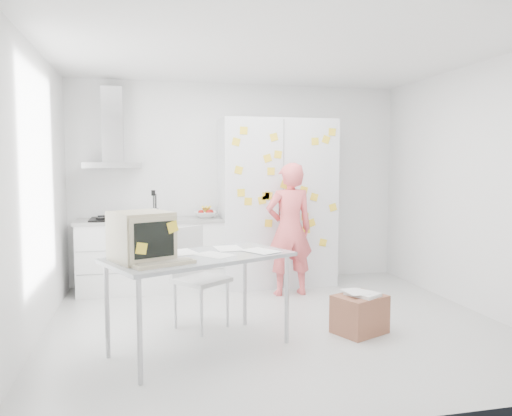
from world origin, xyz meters
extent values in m
cube|color=silver|center=(0.00, 0.00, -0.01)|extent=(4.50, 4.00, 0.02)
cube|color=white|center=(0.00, 2.00, 1.35)|extent=(4.50, 0.02, 2.70)
cube|color=white|center=(-2.25, 0.00, 1.35)|extent=(0.02, 4.00, 2.70)
cube|color=white|center=(2.25, 0.00, 1.35)|extent=(0.02, 4.00, 2.70)
cube|color=white|center=(0.00, 0.00, 2.70)|extent=(4.50, 4.00, 0.02)
cube|color=white|center=(-1.20, 1.70, 0.44)|extent=(1.80, 0.60, 0.88)
cube|color=gray|center=(-1.20, 1.40, 0.58)|extent=(1.76, 0.01, 0.01)
cube|color=gray|center=(-1.20, 1.40, 0.30)|extent=(1.76, 0.01, 0.01)
cube|color=#9E9E99|center=(-1.20, 1.70, 0.90)|extent=(1.84, 0.63, 0.04)
cube|color=black|center=(-1.65, 1.70, 0.93)|extent=(0.58, 0.50, 0.03)
cylinder|color=black|center=(-1.79, 1.58, 0.95)|extent=(0.14, 0.14, 0.02)
cylinder|color=black|center=(-1.51, 1.58, 0.95)|extent=(0.14, 0.14, 0.02)
cylinder|color=black|center=(-1.79, 1.82, 0.95)|extent=(0.14, 0.14, 0.02)
cylinder|color=black|center=(-1.51, 1.82, 0.95)|extent=(0.14, 0.14, 0.02)
cylinder|color=silver|center=(-1.15, 1.70, 0.99)|extent=(0.10, 0.10, 0.14)
cylinder|color=black|center=(-1.16, 1.71, 1.09)|extent=(0.01, 0.01, 0.30)
cylinder|color=black|center=(-1.13, 1.69, 1.09)|extent=(0.01, 0.01, 0.30)
cylinder|color=black|center=(-1.15, 1.72, 1.09)|extent=(0.01, 0.01, 0.30)
cube|color=black|center=(-1.16, 1.71, 1.25)|extent=(0.05, 0.01, 0.07)
imported|color=white|center=(-0.50, 1.70, 0.96)|extent=(0.31, 0.31, 0.08)
sphere|color=#B2140F|center=(-0.56, 1.72, 0.99)|extent=(0.08, 0.08, 0.08)
sphere|color=#B2140F|center=(-0.47, 1.65, 0.99)|extent=(0.08, 0.08, 0.08)
sphere|color=#B2140F|center=(-0.43, 1.74, 0.99)|extent=(0.08, 0.08, 0.08)
cylinder|color=yellow|center=(-0.52, 1.72, 1.03)|extent=(0.09, 0.17, 0.10)
cylinder|color=yellow|center=(-0.49, 1.72, 1.03)|extent=(0.04, 0.17, 0.10)
cylinder|color=yellow|center=(-0.47, 1.72, 1.03)|extent=(0.08, 0.17, 0.10)
cube|color=silver|center=(-1.65, 1.75, 1.60)|extent=(0.70, 0.48, 0.07)
cube|color=silver|center=(-1.65, 1.87, 2.10)|extent=(0.26, 0.24, 0.95)
cube|color=silver|center=(0.45, 1.68, 1.10)|extent=(1.50, 0.65, 2.20)
cube|color=slate|center=(0.45, 1.35, 1.10)|extent=(0.01, 0.01, 2.16)
cube|color=silver|center=(0.39, 1.34, 1.10)|extent=(0.02, 0.02, 0.30)
cube|color=silver|center=(0.51, 1.34, 1.10)|extent=(0.02, 0.02, 0.30)
cube|color=yellow|center=(0.86, 1.34, 1.90)|extent=(0.10, 0.00, 0.10)
cube|color=yellow|center=(1.01, 1.34, 1.93)|extent=(0.12, 0.00, 0.12)
cube|color=yellow|center=(1.12, 1.34, 1.05)|extent=(0.12, 0.00, 0.12)
cube|color=yellow|center=(0.22, 1.34, 1.21)|extent=(0.10, 0.00, 0.10)
cube|color=yellow|center=(0.46, 1.34, 1.35)|extent=(0.12, 0.00, 0.12)
cube|color=yellow|center=(0.83, 1.34, 0.86)|extent=(0.12, 0.00, 0.12)
cube|color=yellow|center=(0.25, 1.34, 0.87)|extent=(0.10, 0.00, 0.10)
cube|color=yellow|center=(0.32, 1.34, 1.95)|extent=(0.12, 0.00, 0.12)
cube|color=yellow|center=(0.54, 1.34, 0.81)|extent=(0.12, 0.00, 0.12)
cube|color=yellow|center=(0.86, 1.34, 1.19)|extent=(0.12, 0.00, 0.12)
cube|color=yellow|center=(0.74, 1.34, 0.94)|extent=(0.10, 0.00, 0.10)
cube|color=yellow|center=(0.24, 1.34, 1.69)|extent=(0.12, 0.00, 0.12)
cube|color=yellow|center=(-0.01, 1.34, 1.15)|extent=(0.10, 0.00, 0.10)
cube|color=yellow|center=(-0.10, 1.34, 1.26)|extent=(0.10, 0.00, 0.10)
cube|color=yellow|center=(-0.16, 1.34, 1.89)|extent=(0.11, 0.00, 0.11)
cube|color=yellow|center=(0.38, 1.34, 0.59)|extent=(0.10, 0.00, 0.10)
cube|color=yellow|center=(0.25, 1.34, 1.22)|extent=(0.11, 0.00, 0.11)
cube|color=yellow|center=(0.99, 1.34, 0.59)|extent=(0.11, 0.00, 0.11)
cube|color=yellow|center=(1.09, 1.34, 2.03)|extent=(0.10, 0.00, 0.10)
cube|color=yellow|center=(0.28, 1.34, 1.53)|extent=(0.10, 0.00, 0.10)
cube|color=yellow|center=(0.17, 1.34, 1.16)|extent=(0.11, 0.00, 0.11)
cube|color=yellow|center=(0.63, 1.34, 0.52)|extent=(0.10, 0.00, 0.10)
cube|color=yellow|center=(-0.07, 1.34, 2.03)|extent=(0.10, 0.00, 0.10)
cube|color=yellow|center=(-0.13, 1.34, 1.54)|extent=(0.12, 0.00, 0.12)
cube|color=yellow|center=(0.76, 1.34, 0.77)|extent=(0.11, 0.00, 0.11)
cube|color=yellow|center=(0.37, 1.34, 1.73)|extent=(0.11, 0.00, 0.11)
cube|color=yellow|center=(0.72, 1.34, 1.28)|extent=(0.11, 0.00, 0.11)
cube|color=yellow|center=(0.47, 1.34, 0.80)|extent=(0.11, 0.00, 0.11)
imported|color=#F76063|center=(0.46, 1.10, 0.82)|extent=(0.61, 0.42, 1.63)
cube|color=#9BA0A5|center=(-0.82, -0.52, 0.82)|extent=(1.73, 1.35, 0.03)
cylinder|color=#AFAFB4|center=(-1.33, -1.10, 0.40)|extent=(0.05, 0.05, 0.79)
cylinder|color=#AFAFB4|center=(-0.05, -0.52, 0.40)|extent=(0.05, 0.05, 0.79)
cylinder|color=#AFAFB4|center=(-1.60, -0.52, 0.40)|extent=(0.05, 0.05, 0.79)
cylinder|color=#AFAFB4|center=(-0.31, 0.07, 0.40)|extent=(0.05, 0.05, 0.79)
cube|color=#C3B791|center=(-1.31, -0.65, 1.03)|extent=(0.57, 0.58, 0.40)
cube|color=#C3B791|center=(-1.21, -0.86, 1.03)|extent=(0.37, 0.18, 0.35)
cube|color=black|center=(-1.21, -0.87, 1.03)|extent=(0.30, 0.14, 0.28)
cube|color=yellow|center=(-1.31, -0.92, 0.98)|extent=(0.09, 0.05, 0.10)
cube|color=yellow|center=(-1.07, -0.81, 1.12)|extent=(0.10, 0.05, 0.10)
cube|color=#C3B791|center=(-1.14, -0.88, 0.85)|extent=(0.51, 0.35, 0.03)
cube|color=gray|center=(-1.14, -0.88, 0.86)|extent=(0.45, 0.29, 0.01)
cube|color=white|center=(-0.70, -0.52, 0.83)|extent=(0.39, 0.40, 0.00)
cube|color=white|center=(-0.53, -0.24, 0.84)|extent=(0.26, 0.35, 0.00)
cube|color=white|center=(-0.27, -0.45, 0.84)|extent=(0.37, 0.40, 0.00)
cube|color=white|center=(-0.96, -0.34, 0.84)|extent=(0.31, 0.38, 0.00)
cube|color=silver|center=(-0.75, 0.08, 0.48)|extent=(0.63, 0.63, 0.04)
cube|color=silver|center=(-0.87, 0.23, 0.74)|extent=(0.35, 0.29, 0.49)
cylinder|color=silver|center=(-0.78, -0.18, 0.23)|extent=(0.04, 0.04, 0.46)
cylinder|color=silver|center=(-0.49, 0.04, 0.23)|extent=(0.04, 0.04, 0.46)
cylinder|color=silver|center=(-1.00, 0.11, 0.23)|extent=(0.04, 0.04, 0.46)
cylinder|color=silver|center=(-0.72, 0.33, 0.23)|extent=(0.04, 0.04, 0.46)
cube|color=#91583F|center=(0.71, -0.41, 0.18)|extent=(0.57, 0.52, 0.36)
cube|color=silver|center=(0.74, -0.42, 0.38)|extent=(0.34, 0.36, 0.03)
cube|color=silver|center=(0.67, -0.39, 0.40)|extent=(0.22, 0.29, 0.00)
camera|label=1|loc=(-1.28, -4.74, 1.61)|focal=35.00mm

